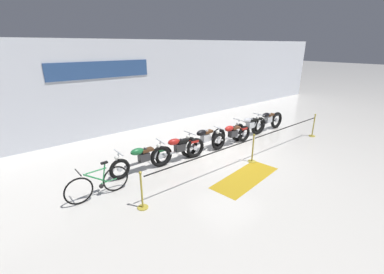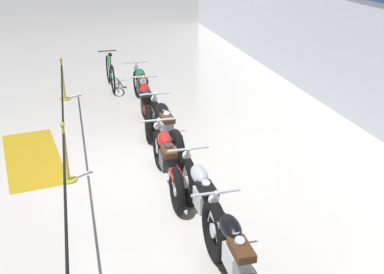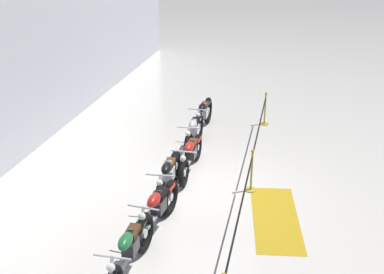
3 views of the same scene
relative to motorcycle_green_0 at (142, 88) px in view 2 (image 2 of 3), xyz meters
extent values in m
plane|color=silver|center=(3.30, -0.72, -0.45)|extent=(120.00, 120.00, 0.00)
torus|color=black|center=(-0.80, -0.01, -0.11)|extent=(0.68, 0.12, 0.68)
torus|color=black|center=(0.82, 0.00, -0.11)|extent=(0.68, 0.12, 0.68)
cylinder|color=silver|center=(-0.80, -0.01, -0.11)|extent=(0.16, 0.08, 0.16)
cylinder|color=silver|center=(0.82, 0.00, -0.11)|extent=(0.16, 0.08, 0.16)
cylinder|color=silver|center=(-0.89, -0.01, 0.17)|extent=(0.30, 0.06, 0.59)
cube|color=#2D2D30|center=(0.06, 0.00, 0.05)|extent=(0.36, 0.22, 0.26)
cylinder|color=#2D2D30|center=(0.02, 0.00, 0.25)|extent=(0.18, 0.11, 0.24)
cylinder|color=#2D2D30|center=(0.10, 0.00, 0.25)|extent=(0.18, 0.11, 0.24)
cylinder|color=silver|center=(0.36, 0.14, -0.09)|extent=(0.70, 0.07, 0.07)
cube|color=#47474C|center=(0.01, 0.00, -0.09)|extent=(1.30, 0.07, 0.06)
ellipsoid|color=#1E6B38|center=(-0.17, 0.00, 0.31)|extent=(0.46, 0.22, 0.22)
cube|color=#4C2D19|center=(0.19, 0.00, 0.27)|extent=(0.40, 0.20, 0.09)
cube|color=#1E6B38|center=(0.77, 0.00, 0.13)|extent=(0.32, 0.16, 0.08)
cylinder|color=silver|center=(-0.78, -0.01, 0.44)|extent=(0.04, 0.62, 0.04)
sphere|color=silver|center=(-0.86, -0.01, 0.30)|extent=(0.14, 0.14, 0.14)
torus|color=black|center=(0.65, -0.06, -0.08)|extent=(0.76, 0.20, 0.75)
torus|color=black|center=(2.07, -0.20, -0.08)|extent=(0.76, 0.20, 0.75)
cylinder|color=silver|center=(0.65, -0.06, -0.08)|extent=(0.18, 0.10, 0.17)
cylinder|color=silver|center=(2.07, -0.20, -0.08)|extent=(0.18, 0.10, 0.17)
cylinder|color=silver|center=(0.56, -0.05, 0.21)|extent=(0.31, 0.09, 0.59)
cube|color=#2D2D30|center=(1.41, -0.13, 0.08)|extent=(0.38, 0.25, 0.26)
cylinder|color=#2D2D30|center=(1.37, -0.13, 0.28)|extent=(0.19, 0.13, 0.24)
cylinder|color=#2D2D30|center=(1.45, -0.14, 0.28)|extent=(0.19, 0.13, 0.24)
cylinder|color=silver|center=(1.72, -0.02, -0.06)|extent=(0.70, 0.14, 0.07)
cube|color=#ADAFB5|center=(1.36, -0.13, -0.06)|extent=(1.14, 0.17, 0.06)
ellipsoid|color=#B21E19|center=(1.18, -0.11, 0.34)|extent=(0.48, 0.26, 0.22)
cube|color=black|center=(1.54, -0.15, 0.30)|extent=(0.42, 0.24, 0.09)
cube|color=#B21E19|center=(2.02, -0.19, 0.19)|extent=(0.33, 0.19, 0.08)
cylinder|color=silver|center=(0.67, -0.06, 0.47)|extent=(0.10, 0.62, 0.04)
sphere|color=silver|center=(0.59, -0.05, 0.33)|extent=(0.14, 0.14, 0.14)
torus|color=black|center=(1.92, -0.03, -0.06)|extent=(0.78, 0.18, 0.77)
torus|color=black|center=(3.51, 0.04, -0.06)|extent=(0.78, 0.18, 0.77)
cylinder|color=silver|center=(1.92, -0.03, -0.06)|extent=(0.18, 0.09, 0.18)
cylinder|color=silver|center=(3.51, 0.04, -0.06)|extent=(0.18, 0.09, 0.18)
cylinder|color=silver|center=(1.83, -0.04, 0.22)|extent=(0.31, 0.07, 0.59)
cube|color=silver|center=(2.77, 0.01, 0.10)|extent=(0.37, 0.24, 0.26)
cylinder|color=silver|center=(2.73, 0.01, 0.30)|extent=(0.18, 0.12, 0.24)
cylinder|color=silver|center=(2.81, 0.01, 0.30)|extent=(0.18, 0.12, 0.24)
cylinder|color=silver|center=(3.06, 0.16, -0.04)|extent=(0.70, 0.10, 0.07)
cube|color=#47474C|center=(2.72, 0.01, -0.04)|extent=(1.27, 0.12, 0.06)
ellipsoid|color=black|center=(2.54, 0.00, 0.36)|extent=(0.47, 0.24, 0.22)
cube|color=#4C2D19|center=(2.90, 0.01, 0.32)|extent=(0.41, 0.22, 0.09)
cube|color=black|center=(3.46, 0.04, 0.21)|extent=(0.33, 0.18, 0.08)
cylinder|color=silver|center=(1.94, -0.03, 0.49)|extent=(0.07, 0.62, 0.04)
sphere|color=silver|center=(1.86, -0.04, 0.35)|extent=(0.14, 0.14, 0.14)
torus|color=black|center=(3.26, -0.22, -0.10)|extent=(0.70, 0.13, 0.70)
torus|color=black|center=(4.78, -0.24, -0.10)|extent=(0.70, 0.13, 0.70)
cylinder|color=silver|center=(3.26, -0.22, -0.10)|extent=(0.16, 0.08, 0.16)
cylinder|color=silver|center=(4.78, -0.24, -0.10)|extent=(0.16, 0.08, 0.16)
cylinder|color=silver|center=(3.17, -0.22, 0.18)|extent=(0.30, 0.06, 0.59)
cube|color=#2D2D30|center=(4.07, -0.23, 0.06)|extent=(0.36, 0.22, 0.26)
cylinder|color=#2D2D30|center=(4.03, -0.23, 0.26)|extent=(0.18, 0.11, 0.24)
cylinder|color=#2D2D30|center=(4.11, -0.23, 0.26)|extent=(0.18, 0.11, 0.24)
cylinder|color=silver|center=(4.37, -0.09, -0.08)|extent=(0.70, 0.08, 0.07)
cube|color=#ADAFB5|center=(4.02, -0.23, -0.08)|extent=(1.22, 0.08, 0.06)
ellipsoid|color=#B21E19|center=(3.84, -0.23, 0.32)|extent=(0.46, 0.23, 0.22)
cube|color=#4C2D19|center=(4.20, -0.23, 0.28)|extent=(0.40, 0.21, 0.09)
cube|color=#B21E19|center=(4.73, -0.24, 0.14)|extent=(0.32, 0.16, 0.08)
cylinder|color=silver|center=(3.28, -0.22, 0.45)|extent=(0.04, 0.62, 0.04)
sphere|color=silver|center=(3.20, -0.22, 0.31)|extent=(0.14, 0.14, 0.14)
torus|color=black|center=(4.62, -0.03, -0.06)|extent=(0.78, 0.15, 0.78)
torus|color=black|center=(6.18, 0.00, -0.06)|extent=(0.78, 0.15, 0.78)
cylinder|color=silver|center=(4.62, -0.03, -0.06)|extent=(0.18, 0.08, 0.18)
cylinder|color=silver|center=(6.18, 0.00, -0.06)|extent=(0.18, 0.08, 0.18)
cylinder|color=silver|center=(4.53, -0.04, 0.22)|extent=(0.30, 0.06, 0.59)
cube|color=silver|center=(5.45, -0.02, 0.10)|extent=(0.36, 0.23, 0.26)
cylinder|color=silver|center=(5.41, -0.02, 0.30)|extent=(0.18, 0.11, 0.24)
cylinder|color=silver|center=(5.49, -0.02, 0.30)|extent=(0.18, 0.11, 0.24)
cylinder|color=silver|center=(5.75, 0.13, -0.04)|extent=(0.70, 0.08, 0.07)
cube|color=black|center=(5.40, -0.02, -0.04)|extent=(1.25, 0.09, 0.06)
ellipsoid|color=#B7BABF|center=(5.22, -0.02, 0.36)|extent=(0.46, 0.23, 0.22)
cube|color=black|center=(5.58, -0.02, 0.32)|extent=(0.40, 0.21, 0.09)
cube|color=#B7BABF|center=(6.13, 0.00, 0.21)|extent=(0.32, 0.17, 0.08)
cylinder|color=silver|center=(4.64, -0.03, 0.49)|extent=(0.05, 0.62, 0.04)
sphere|color=silver|center=(4.56, -0.04, 0.35)|extent=(0.14, 0.14, 0.14)
torus|color=black|center=(5.98, -0.03, -0.04)|extent=(0.82, 0.15, 0.82)
cylinder|color=silver|center=(5.98, -0.03, -0.04)|extent=(0.19, 0.08, 0.19)
cylinder|color=silver|center=(5.89, -0.03, 0.24)|extent=(0.30, 0.06, 0.59)
cube|color=silver|center=(6.79, -0.03, 0.12)|extent=(0.36, 0.22, 0.26)
cylinder|color=silver|center=(6.74, -0.03, 0.32)|extent=(0.18, 0.11, 0.24)
cylinder|color=silver|center=(6.83, -0.03, 0.32)|extent=(0.18, 0.11, 0.24)
cube|color=black|center=(6.74, -0.03, -0.02)|extent=(1.21, 0.06, 0.06)
ellipsoid|color=black|center=(6.56, -0.03, 0.38)|extent=(0.46, 0.22, 0.22)
cube|color=#4C2D19|center=(6.92, -0.03, 0.34)|extent=(0.40, 0.20, 0.09)
cylinder|color=silver|center=(6.00, -0.03, 0.51)|extent=(0.04, 0.62, 0.04)
sphere|color=silver|center=(5.92, -0.03, 0.37)|extent=(0.14, 0.14, 0.14)
torus|color=black|center=(-2.19, -0.59, -0.07)|extent=(0.76, 0.06, 0.76)
torus|color=black|center=(-1.17, -0.57, -0.07)|extent=(0.76, 0.06, 0.76)
cylinder|color=#238442|center=(-1.73, -0.58, 0.15)|extent=(0.60, 0.05, 0.43)
cylinder|color=#238442|center=(-1.68, -0.58, 0.35)|extent=(0.55, 0.05, 0.04)
cylinder|color=#238442|center=(-1.48, -0.58, 0.23)|extent=(0.15, 0.04, 0.55)
cube|color=black|center=(-1.44, -0.58, 0.51)|extent=(0.18, 0.08, 0.05)
cylinder|color=#238442|center=(-1.37, -0.58, -0.07)|extent=(0.46, 0.04, 0.03)
cylinder|color=black|center=(-2.13, -0.59, 0.45)|extent=(0.04, 0.48, 0.03)
cylinder|color=black|center=(-1.60, -0.58, -0.15)|extent=(0.12, 0.05, 0.12)
cylinder|color=gold|center=(-1.01, -1.80, -0.44)|extent=(0.28, 0.28, 0.03)
cylinder|color=gold|center=(-1.01, -1.80, 0.05)|extent=(0.05, 0.05, 0.95)
sphere|color=gold|center=(-1.01, -1.80, 0.56)|extent=(0.08, 0.08, 0.08)
cylinder|color=black|center=(1.19, -1.80, 0.43)|extent=(4.22, 0.04, 0.04)
cylinder|color=black|center=(5.56, -1.80, 0.43)|extent=(4.16, 0.04, 0.04)
cylinder|color=gold|center=(3.39, -1.80, -0.44)|extent=(0.28, 0.28, 0.03)
cylinder|color=gold|center=(3.39, -1.80, 0.05)|extent=(0.05, 0.05, 0.95)
sphere|color=gold|center=(3.39, -1.80, 0.56)|extent=(0.08, 0.08, 0.08)
cube|color=#B78E19|center=(2.30, -2.43, -0.45)|extent=(2.69, 1.31, 0.01)
camera|label=1|loc=(-3.55, -6.94, 3.51)|focal=24.00mm
camera|label=2|loc=(10.82, -1.57, 3.40)|focal=45.00mm
camera|label=3|loc=(-6.55, -2.51, 5.08)|focal=45.00mm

